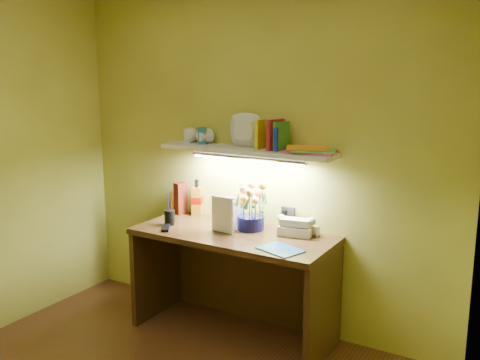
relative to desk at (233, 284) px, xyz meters
The scene contains 13 objects.
desk is the anchor object (origin of this frame).
flower_bouquet 0.56m from the desk, 64.22° to the left, with size 0.21×0.21×0.34m, color #080932, non-canonical shape.
telephone 0.62m from the desk, 24.45° to the left, with size 0.22×0.17×0.13m, color beige, non-canonical shape.
desk_clock 0.69m from the desk, 23.49° to the left, with size 0.07×0.03×0.07m, color silver.
whisky_bottle 0.75m from the desk, 152.11° to the left, with size 0.08×0.08×0.28m, color #AD6D12, non-canonical shape.
whisky_box 0.82m from the desk, 160.13° to the left, with size 0.08×0.08×0.24m, color #551709.
pen_cup 0.68m from the desk, behind, with size 0.08×0.08×0.18m, color black.
art_card 0.53m from the desk, 124.78° to the left, with size 0.19×0.04×0.19m, color silver, non-canonical shape.
tv_remote 0.62m from the desk, 160.54° to the right, with size 0.05×0.17×0.02m, color black.
blue_folder 0.61m from the desk, 19.81° to the right, with size 0.26×0.19×0.01m, color #236EAD.
desk_book_a 0.53m from the desk, behind, with size 0.19×0.02×0.25m, color white.
desk_book_b 0.50m from the desk, behind, with size 0.15×0.02×0.21m, color silver.
wall_shelf 0.98m from the desk, 84.29° to the left, with size 1.31×0.32×0.24m.
Camera 1 is at (1.84, -1.81, 1.84)m, focal length 40.00 mm.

